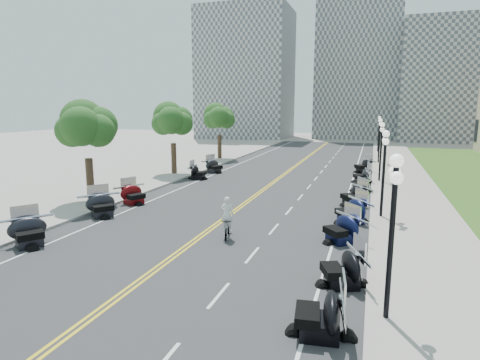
% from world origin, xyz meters
% --- Properties ---
extents(ground, '(160.00, 160.00, 0.00)m').
position_xyz_m(ground, '(0.00, 0.00, 0.00)').
color(ground, gray).
extents(road, '(16.00, 90.00, 0.01)m').
position_xyz_m(road, '(0.00, 10.00, 0.00)').
color(road, '#333335').
rests_on(road, ground).
extents(centerline_yellow_a, '(0.12, 90.00, 0.00)m').
position_xyz_m(centerline_yellow_a, '(-0.12, 10.00, 0.01)').
color(centerline_yellow_a, yellow).
rests_on(centerline_yellow_a, road).
extents(centerline_yellow_b, '(0.12, 90.00, 0.00)m').
position_xyz_m(centerline_yellow_b, '(0.12, 10.00, 0.01)').
color(centerline_yellow_b, yellow).
rests_on(centerline_yellow_b, road).
extents(edge_line_north, '(0.12, 90.00, 0.00)m').
position_xyz_m(edge_line_north, '(6.40, 10.00, 0.01)').
color(edge_line_north, white).
rests_on(edge_line_north, road).
extents(edge_line_south, '(0.12, 90.00, 0.00)m').
position_xyz_m(edge_line_south, '(-6.40, 10.00, 0.01)').
color(edge_line_south, white).
rests_on(edge_line_south, road).
extents(lane_dash_4, '(0.12, 2.00, 0.00)m').
position_xyz_m(lane_dash_4, '(3.20, -8.00, 0.01)').
color(lane_dash_4, white).
rests_on(lane_dash_4, road).
extents(lane_dash_5, '(0.12, 2.00, 0.00)m').
position_xyz_m(lane_dash_5, '(3.20, -4.00, 0.01)').
color(lane_dash_5, white).
rests_on(lane_dash_5, road).
extents(lane_dash_6, '(0.12, 2.00, 0.00)m').
position_xyz_m(lane_dash_6, '(3.20, 0.00, 0.01)').
color(lane_dash_6, white).
rests_on(lane_dash_6, road).
extents(lane_dash_7, '(0.12, 2.00, 0.00)m').
position_xyz_m(lane_dash_7, '(3.20, 4.00, 0.01)').
color(lane_dash_7, white).
rests_on(lane_dash_7, road).
extents(lane_dash_8, '(0.12, 2.00, 0.00)m').
position_xyz_m(lane_dash_8, '(3.20, 8.00, 0.01)').
color(lane_dash_8, white).
rests_on(lane_dash_8, road).
extents(lane_dash_9, '(0.12, 2.00, 0.00)m').
position_xyz_m(lane_dash_9, '(3.20, 12.00, 0.01)').
color(lane_dash_9, white).
rests_on(lane_dash_9, road).
extents(lane_dash_10, '(0.12, 2.00, 0.00)m').
position_xyz_m(lane_dash_10, '(3.20, 16.00, 0.01)').
color(lane_dash_10, white).
rests_on(lane_dash_10, road).
extents(lane_dash_11, '(0.12, 2.00, 0.00)m').
position_xyz_m(lane_dash_11, '(3.20, 20.00, 0.01)').
color(lane_dash_11, white).
rests_on(lane_dash_11, road).
extents(lane_dash_12, '(0.12, 2.00, 0.00)m').
position_xyz_m(lane_dash_12, '(3.20, 24.00, 0.01)').
color(lane_dash_12, white).
rests_on(lane_dash_12, road).
extents(lane_dash_13, '(0.12, 2.00, 0.00)m').
position_xyz_m(lane_dash_13, '(3.20, 28.00, 0.01)').
color(lane_dash_13, white).
rests_on(lane_dash_13, road).
extents(lane_dash_14, '(0.12, 2.00, 0.00)m').
position_xyz_m(lane_dash_14, '(3.20, 32.00, 0.01)').
color(lane_dash_14, white).
rests_on(lane_dash_14, road).
extents(lane_dash_15, '(0.12, 2.00, 0.00)m').
position_xyz_m(lane_dash_15, '(3.20, 36.00, 0.01)').
color(lane_dash_15, white).
rests_on(lane_dash_15, road).
extents(lane_dash_16, '(0.12, 2.00, 0.00)m').
position_xyz_m(lane_dash_16, '(3.20, 40.00, 0.01)').
color(lane_dash_16, white).
rests_on(lane_dash_16, road).
extents(lane_dash_17, '(0.12, 2.00, 0.00)m').
position_xyz_m(lane_dash_17, '(3.20, 44.00, 0.01)').
color(lane_dash_17, white).
rests_on(lane_dash_17, road).
extents(lane_dash_18, '(0.12, 2.00, 0.00)m').
position_xyz_m(lane_dash_18, '(3.20, 48.00, 0.01)').
color(lane_dash_18, white).
rests_on(lane_dash_18, road).
extents(lane_dash_19, '(0.12, 2.00, 0.00)m').
position_xyz_m(lane_dash_19, '(3.20, 52.00, 0.01)').
color(lane_dash_19, white).
rests_on(lane_dash_19, road).
extents(sidewalk_north, '(5.00, 90.00, 0.15)m').
position_xyz_m(sidewalk_north, '(10.50, 10.00, 0.07)').
color(sidewalk_north, '#9E9991').
rests_on(sidewalk_north, ground).
extents(sidewalk_south, '(5.00, 90.00, 0.15)m').
position_xyz_m(sidewalk_south, '(-10.50, 10.00, 0.07)').
color(sidewalk_south, '#9E9991').
rests_on(sidewalk_south, ground).
extents(distant_block_a, '(18.00, 14.00, 26.00)m').
position_xyz_m(distant_block_a, '(-18.00, 62.00, 13.00)').
color(distant_block_a, gray).
rests_on(distant_block_a, ground).
extents(distant_block_b, '(16.00, 12.00, 30.00)m').
position_xyz_m(distant_block_b, '(4.00, 68.00, 15.00)').
color(distant_block_b, gray).
rests_on(distant_block_b, ground).
extents(distant_block_c, '(20.00, 14.00, 22.00)m').
position_xyz_m(distant_block_c, '(22.00, 65.00, 11.00)').
color(distant_block_c, gray).
rests_on(distant_block_c, ground).
extents(street_lamp_1, '(0.50, 1.20, 4.90)m').
position_xyz_m(street_lamp_1, '(8.60, -8.00, 2.60)').
color(street_lamp_1, black).
rests_on(street_lamp_1, sidewalk_north).
extents(street_lamp_2, '(0.50, 1.20, 4.90)m').
position_xyz_m(street_lamp_2, '(8.60, 4.00, 2.60)').
color(street_lamp_2, black).
rests_on(street_lamp_2, sidewalk_north).
extents(street_lamp_3, '(0.50, 1.20, 4.90)m').
position_xyz_m(street_lamp_3, '(8.60, 16.00, 2.60)').
color(street_lamp_3, black).
rests_on(street_lamp_3, sidewalk_north).
extents(street_lamp_4, '(0.50, 1.20, 4.90)m').
position_xyz_m(street_lamp_4, '(8.60, 28.00, 2.60)').
color(street_lamp_4, black).
rests_on(street_lamp_4, sidewalk_north).
extents(street_lamp_5, '(0.50, 1.20, 4.90)m').
position_xyz_m(street_lamp_5, '(8.60, 40.00, 2.60)').
color(street_lamp_5, black).
rests_on(street_lamp_5, sidewalk_north).
extents(tree_2, '(4.80, 4.80, 9.20)m').
position_xyz_m(tree_2, '(-10.00, 2.00, 4.75)').
color(tree_2, '#235619').
rests_on(tree_2, sidewalk_south).
extents(tree_3, '(4.80, 4.80, 9.20)m').
position_xyz_m(tree_3, '(-10.00, 14.00, 4.75)').
color(tree_3, '#235619').
rests_on(tree_3, sidewalk_south).
extents(tree_4, '(4.80, 4.80, 9.20)m').
position_xyz_m(tree_4, '(-10.00, 26.00, 4.75)').
color(tree_4, '#235619').
rests_on(tree_4, sidewalk_south).
extents(motorcycle_n_3, '(2.40, 2.40, 1.50)m').
position_xyz_m(motorcycle_n_3, '(6.79, -9.40, 0.75)').
color(motorcycle_n_3, black).
rests_on(motorcycle_n_3, road).
extents(motorcycle_n_4, '(2.74, 2.74, 1.48)m').
position_xyz_m(motorcycle_n_4, '(7.13, -5.91, 0.74)').
color(motorcycle_n_4, black).
rests_on(motorcycle_n_4, road).
extents(motorcycle_n_5, '(2.99, 2.99, 1.49)m').
position_xyz_m(motorcycle_n_5, '(6.73, -1.05, 0.74)').
color(motorcycle_n_5, black).
rests_on(motorcycle_n_5, road).
extents(motorcycle_n_6, '(3.04, 3.04, 1.53)m').
position_xyz_m(motorcycle_n_6, '(6.99, 2.46, 0.77)').
color(motorcycle_n_6, black).
rests_on(motorcycle_n_6, road).
extents(motorcycle_n_7, '(2.96, 2.96, 1.49)m').
position_xyz_m(motorcycle_n_7, '(6.93, 6.66, 0.75)').
color(motorcycle_n_7, black).
rests_on(motorcycle_n_7, road).
extents(motorcycle_n_8, '(2.12, 2.12, 1.33)m').
position_xyz_m(motorcycle_n_8, '(7.24, 11.47, 0.66)').
color(motorcycle_n_8, black).
rests_on(motorcycle_n_8, road).
extents(motorcycle_n_9, '(2.49, 2.49, 1.42)m').
position_xyz_m(motorcycle_n_9, '(7.19, 15.19, 0.71)').
color(motorcycle_n_9, black).
rests_on(motorcycle_n_9, road).
extents(motorcycle_n_10, '(2.96, 2.96, 1.53)m').
position_xyz_m(motorcycle_n_10, '(7.16, 20.77, 0.76)').
color(motorcycle_n_10, black).
rests_on(motorcycle_n_10, road).
extents(motorcycle_s_4, '(2.97, 2.97, 1.49)m').
position_xyz_m(motorcycle_s_4, '(-6.98, -6.15, 0.75)').
color(motorcycle_s_4, black).
rests_on(motorcycle_s_4, road).
extents(motorcycle_s_5, '(2.99, 2.99, 1.49)m').
position_xyz_m(motorcycle_s_5, '(-7.01, -0.80, 0.74)').
color(motorcycle_s_5, black).
rests_on(motorcycle_s_5, road).
extents(motorcycle_s_6, '(2.69, 2.69, 1.41)m').
position_xyz_m(motorcycle_s_6, '(-7.01, 2.52, 0.70)').
color(motorcycle_s_6, '#590A0C').
rests_on(motorcycle_s_6, road).
extents(motorcycle_s_8, '(2.10, 2.10, 1.39)m').
position_xyz_m(motorcycle_s_8, '(-6.76, 12.36, 0.70)').
color(motorcycle_s_8, black).
rests_on(motorcycle_s_8, road).
extents(motorcycle_s_9, '(2.74, 2.74, 1.43)m').
position_xyz_m(motorcycle_s_9, '(-6.75, 16.18, 0.72)').
color(motorcycle_s_9, black).
rests_on(motorcycle_s_9, road).
extents(bicycle, '(0.86, 1.76, 1.02)m').
position_xyz_m(bicycle, '(1.35, -2.15, 0.51)').
color(bicycle, '#A51414').
rests_on(bicycle, road).
extents(cyclist_rider, '(0.64, 0.42, 1.74)m').
position_xyz_m(cyclist_rider, '(1.35, -2.15, 1.89)').
color(cyclist_rider, silver).
rests_on(cyclist_rider, bicycle).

